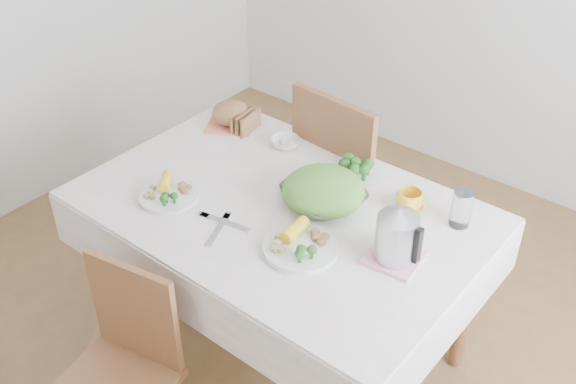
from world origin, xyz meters
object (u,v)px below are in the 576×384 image
Objects in this scene: dinner_plate_right at (301,248)px; dinner_plate_left at (169,196)px; chair_near at (109,375)px; yellow_mug at (409,200)px; salad_bowl at (323,197)px; electric_kettle at (397,231)px; dining_table at (281,281)px; chair_far at (358,188)px.

dinner_plate_left is at bearing -172.79° from dinner_plate_right.
yellow_mug is at bearing 55.45° from chair_near.
electric_kettle is at bearing -14.83° from salad_bowl.
dinner_plate_right is at bearing -69.28° from salad_bowl.
dining_table is at bearing -140.36° from salad_bowl.
dining_table is at bearing 72.81° from chair_near.
chair_near is at bearing -96.61° from dining_table.
dinner_plate_left is at bearing 179.67° from electric_kettle.
dinner_plate_right is (0.58, 0.07, 0.00)m from dinner_plate_left.
chair_far is 0.67m from yellow_mug.
chair_far is 0.98m from dinner_plate_left.
chair_near is 8.23× the size of yellow_mug.
chair_far is 3.43× the size of salad_bowl.
dinner_plate_left is 1.16× the size of electric_kettle.
electric_kettle is at bearing 30.64° from dinner_plate_right.
electric_kettle is (0.86, 0.24, 0.11)m from dinner_plate_left.
electric_kettle is at bearing 0.40° from dining_table.
yellow_mug reaches higher than dinner_plate_left.
chair_near is 2.80× the size of salad_bowl.
chair_near is 0.82× the size of chair_far.
salad_bowl is 1.27× the size of dinner_plate_left.
salad_bowl is 1.48× the size of electric_kettle.
salad_bowl is (0.12, 0.10, 0.42)m from dining_table.
yellow_mug is at bearing 69.60° from dinner_plate_right.
electric_kettle is at bearing -68.34° from yellow_mug.
chair_near is 1.44m from chair_far.
electric_kettle is (0.56, -0.64, 0.42)m from chair_far.
dinner_plate_right is 0.47m from yellow_mug.
chair_far is at bearing 141.24° from yellow_mug.
salad_bowl is at bearing 39.64° from dining_table.
electric_kettle is at bearing 135.79° from chair_far.
dining_table is 5.27× the size of dinner_plate_right.
dinner_plate_right is 1.34× the size of electric_kettle.
dinner_plate_left is 0.59m from dinner_plate_right.
dinner_plate_left is at bearing 104.88° from chair_near.
dining_table is at bearing -143.90° from yellow_mug.
salad_bowl is 1.10× the size of dinner_plate_right.
chair_far is 4.35× the size of dinner_plate_left.
chair_far is at bearing 109.22° from salad_bowl.
yellow_mug is (0.39, 0.28, 0.43)m from dining_table.
dinner_plate_left is at bearing 76.01° from chair_far.
dining_table is at bearing 164.64° from electric_kettle.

